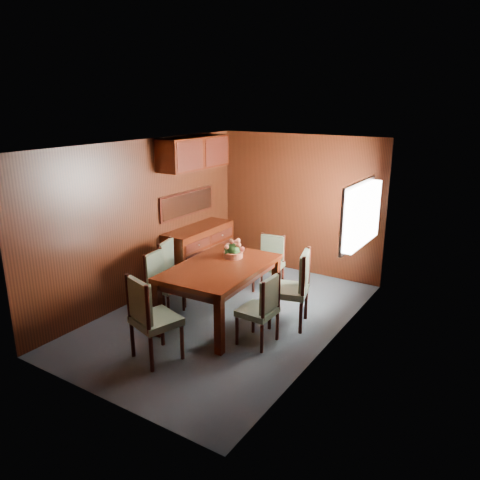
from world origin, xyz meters
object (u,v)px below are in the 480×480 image
Objects in this scene: flower_centerpiece at (233,248)px; chair_right_near at (262,306)px; chair_left_near at (161,279)px; chair_head at (149,315)px; dining_table at (220,273)px; sideboard at (199,253)px.

chair_right_near is at bearing -37.18° from flower_centerpiece.
chair_left_near is 1.30m from chair_head.
dining_table is 1.68× the size of chair_head.
chair_head is (1.14, -2.42, 0.13)m from sideboard.
dining_table is 0.45m from flower_centerpiece.
dining_table is (1.22, -1.11, 0.24)m from sideboard.
chair_left_near is 0.87× the size of chair_head.
chair_right_near is 0.88× the size of chair_head.
flower_centerpiece reaches higher than sideboard.
chair_right_near is (1.67, -0.01, 0.01)m from chair_left_near.
chair_left_near is at bearing -166.14° from dining_table.
sideboard is 0.79× the size of dining_table.
chair_right_near is 1.16m from flower_centerpiece.
chair_head is at bearing -96.96° from dining_table.
chair_right_near reaches higher than chair_left_near.
dining_table is 1.92× the size of chair_right_near.
sideboard is 1.33× the size of chair_head.
chair_right_near is (2.04, -1.39, 0.06)m from sideboard.
flower_centerpiece is (1.19, -0.74, 0.49)m from sideboard.
chair_left_near is (0.37, -1.38, 0.06)m from sideboard.
chair_head reaches higher than dining_table.
chair_head is 1.72m from flower_centerpiece.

